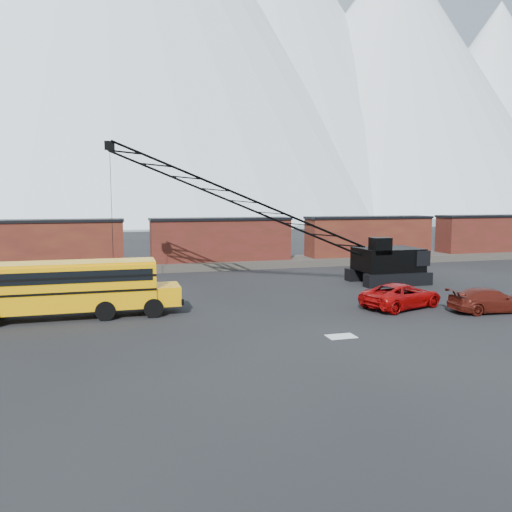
% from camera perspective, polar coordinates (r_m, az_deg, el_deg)
% --- Properties ---
extents(ground, '(160.00, 160.00, 0.00)m').
position_cam_1_polar(ground, '(28.32, 5.28, -7.12)').
color(ground, black).
rests_on(ground, ground).
extents(mountain_ridge, '(800.00, 340.00, 240.00)m').
position_cam_1_polar(mountain_ridge, '(320.59, -13.33, 21.88)').
color(mountain_ridge, white).
rests_on(mountain_ridge, ground).
extents(gravel_berm, '(120.00, 5.00, 0.70)m').
position_cam_1_polar(gravel_berm, '(49.10, -3.99, -0.89)').
color(gravel_berm, '#4C453F').
rests_on(gravel_berm, ground).
extents(boxcar_west_near, '(13.70, 3.10, 4.17)m').
position_cam_1_polar(boxcar_west_near, '(48.20, -22.98, 1.35)').
color(boxcar_west_near, '#401412').
rests_on(boxcar_west_near, gravel_berm).
extents(boxcar_mid, '(13.70, 3.10, 4.17)m').
position_cam_1_polar(boxcar_mid, '(48.85, -4.01, 1.91)').
color(boxcar_mid, '#571B18').
rests_on(boxcar_mid, gravel_berm).
extents(boxcar_east_near, '(13.70, 3.10, 4.17)m').
position_cam_1_polar(boxcar_east_near, '(54.41, 12.73, 2.24)').
color(boxcar_east_near, '#401412').
rests_on(boxcar_east_near, gravel_berm).
extents(boxcar_east_far, '(13.70, 3.10, 4.17)m').
position_cam_1_polar(boxcar_east_far, '(63.62, 25.51, 2.36)').
color(boxcar_east_far, '#571B18').
rests_on(boxcar_east_far, gravel_berm).
extents(snow_patch, '(1.40, 0.90, 0.02)m').
position_cam_1_polar(snow_patch, '(24.96, 9.71, -9.04)').
color(snow_patch, silver).
rests_on(snow_patch, ground).
extents(school_bus, '(11.65, 2.65, 3.19)m').
position_cam_1_polar(school_bus, '(29.81, -20.44, -3.30)').
color(school_bus, '#DE9604').
rests_on(school_bus, ground).
extents(red_pickup, '(5.99, 4.10, 1.52)m').
position_cam_1_polar(red_pickup, '(32.09, 16.30, -4.35)').
color(red_pickup, '#9B0707').
rests_on(red_pickup, ground).
extents(maroon_suv, '(5.05, 2.41, 1.42)m').
position_cam_1_polar(maroon_suv, '(32.70, 25.14, -4.60)').
color(maroon_suv, '#4A140D').
rests_on(maroon_suv, ground).
extents(crawler_crane, '(24.36, 4.20, 10.87)m').
position_cam_1_polar(crawler_crane, '(37.51, 0.60, 5.41)').
color(crawler_crane, black).
rests_on(crawler_crane, ground).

